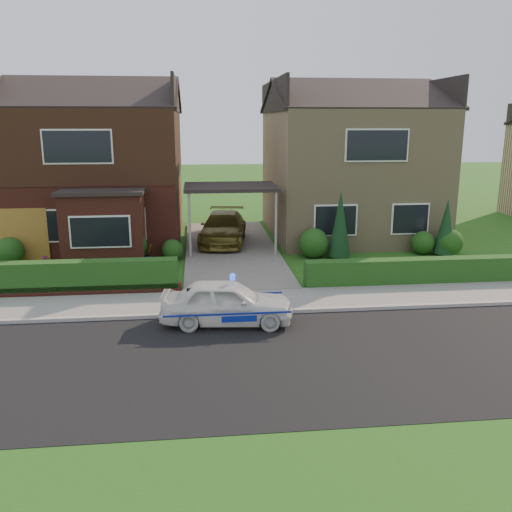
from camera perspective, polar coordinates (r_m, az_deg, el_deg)
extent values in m
plane|color=#244F15|center=(12.59, 0.68, -10.94)|extent=(120.00, 120.00, 0.00)
cube|color=black|center=(12.59, 0.68, -10.94)|extent=(60.00, 6.00, 0.02)
cube|color=#9E9993|center=(15.37, -0.70, -5.99)|extent=(60.00, 0.16, 0.12)
cube|color=slate|center=(16.36, -1.06, -4.78)|extent=(60.00, 2.00, 0.10)
cube|color=#666059|center=(22.98, -2.63, 0.73)|extent=(3.80, 12.00, 0.12)
cube|color=maroon|center=(25.83, -16.23, 8.04)|extent=(7.20, 8.00, 5.80)
cube|color=white|center=(22.48, -21.65, 2.95)|extent=(1.80, 0.08, 1.30)
cube|color=white|center=(21.85, -13.61, 3.25)|extent=(1.60, 0.08, 1.30)
cube|color=white|center=(21.79, -18.27, 10.87)|extent=(2.60, 0.08, 1.30)
cube|color=black|center=(25.74, -16.45, 11.25)|extent=(7.26, 8.06, 2.90)
cube|color=maroon|center=(21.31, -15.75, 2.72)|extent=(3.00, 1.40, 2.70)
cube|color=black|center=(21.09, -16.00, 6.50)|extent=(3.20, 1.60, 0.14)
cube|color=tan|center=(26.45, 9.65, 8.51)|extent=(7.20, 8.00, 5.80)
cube|color=white|center=(22.38, 8.36, 3.74)|extent=(1.80, 0.08, 1.30)
cube|color=white|center=(23.38, 15.91, 3.78)|extent=(1.60, 0.08, 1.30)
cube|color=white|center=(22.52, 12.61, 11.30)|extent=(2.60, 0.08, 1.30)
cube|color=black|center=(22.53, -2.71, 7.28)|extent=(3.80, 3.00, 0.14)
cylinder|color=gray|center=(21.31, -7.00, 3.14)|extent=(0.10, 0.10, 2.70)
cylinder|color=gray|center=(21.53, 2.10, 3.34)|extent=(0.10, 0.10, 2.70)
cube|color=brown|center=(22.77, -23.68, 1.99)|extent=(2.20, 0.10, 2.10)
cube|color=maroon|center=(17.95, -20.23, -3.52)|extent=(7.70, 0.25, 0.36)
cube|color=#1A3C13|center=(18.14, -20.08, -3.92)|extent=(7.50, 0.55, 0.90)
cube|color=#1A3C13|center=(18.93, 16.37, -2.91)|extent=(7.50, 0.55, 0.80)
sphere|color=#1A3C13|center=(22.52, -24.50, 0.45)|extent=(1.08, 1.08, 1.08)
sphere|color=#1A3C13|center=(21.31, -13.14, 0.98)|extent=(1.32, 1.32, 1.32)
sphere|color=#1A3C13|center=(21.52, -8.79, 0.65)|extent=(0.84, 0.84, 0.84)
sphere|color=#1A3C13|center=(21.75, 6.07, 1.37)|extent=(1.20, 1.20, 1.20)
sphere|color=#1A3C13|center=(23.28, 17.15, 1.35)|extent=(0.96, 0.96, 0.96)
sphere|color=#1A3C13|center=(23.41, 19.70, 1.37)|extent=(1.08, 1.08, 1.08)
cone|color=black|center=(21.66, 8.82, 3.11)|extent=(0.90, 0.90, 2.60)
cone|color=black|center=(23.22, 19.36, 2.71)|extent=(0.90, 0.90, 2.20)
imported|color=silver|center=(14.53, -3.09, -4.94)|extent=(1.75, 3.65, 1.20)
sphere|color=#193FF2|center=(14.34, -2.43, -2.34)|extent=(0.17, 0.17, 0.17)
cube|color=navy|center=(13.87, -2.92, -6.07)|extent=(3.24, 0.02, 0.05)
cube|color=navy|center=(15.22, -3.25, -4.25)|extent=(3.24, 0.01, 0.05)
ellipsoid|color=black|center=(14.34, -7.03, -4.21)|extent=(0.22, 0.17, 0.21)
sphere|color=white|center=(14.29, -6.98, -4.32)|extent=(0.11, 0.11, 0.11)
sphere|color=black|center=(14.28, -6.97, -3.70)|extent=(0.13, 0.13, 0.13)
cone|color=black|center=(14.27, -7.16, -3.44)|extent=(0.04, 0.04, 0.05)
cone|color=black|center=(14.27, -6.80, -3.44)|extent=(0.04, 0.04, 0.05)
imported|color=olive|center=(23.87, -3.47, 2.99)|extent=(2.48, 4.79, 1.33)
imported|color=gray|center=(21.00, -11.31, 0.14)|extent=(0.55, 0.53, 0.79)
imported|color=gray|center=(20.41, -21.12, -1.02)|extent=(0.48, 0.48, 0.73)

